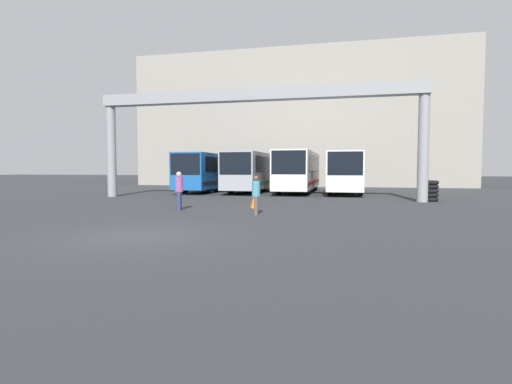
# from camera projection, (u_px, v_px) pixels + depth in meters

# --- Properties ---
(ground_plane) EXTENTS (200.00, 200.00, 0.00)m
(ground_plane) POSITION_uv_depth(u_px,v_px,m) (134.00, 236.00, 11.00)
(ground_plane) COLOR #2D3033
(building_backdrop) EXTENTS (36.04, 12.00, 14.65)m
(building_backdrop) POSITION_uv_depth(u_px,v_px,m) (300.00, 123.00, 47.47)
(building_backdrop) COLOR gray
(building_backdrop) RESTS_ON ground
(overhead_gantry) EXTENTS (20.15, 0.80, 6.71)m
(overhead_gantry) POSITION_uv_depth(u_px,v_px,m) (253.00, 110.00, 24.34)
(overhead_gantry) COLOR gray
(overhead_gantry) RESTS_ON ground
(bus_slot_0) EXTENTS (2.44, 10.69, 3.06)m
(bus_slot_0) POSITION_uv_depth(u_px,v_px,m) (211.00, 170.00, 33.24)
(bus_slot_0) COLOR #1959A5
(bus_slot_0) RESTS_ON ground
(bus_slot_1) EXTENTS (2.48, 11.28, 3.11)m
(bus_slot_1) POSITION_uv_depth(u_px,v_px,m) (254.00, 170.00, 32.69)
(bus_slot_1) COLOR #999EA5
(bus_slot_1) RESTS_ON ground
(bus_slot_2) EXTENTS (2.53, 10.78, 3.19)m
(bus_slot_2) POSITION_uv_depth(u_px,v_px,m) (298.00, 169.00, 31.61)
(bus_slot_2) COLOR silver
(bus_slot_2) RESTS_ON ground
(bus_slot_3) EXTENTS (2.46, 10.80, 3.08)m
(bus_slot_3) POSITION_uv_depth(u_px,v_px,m) (346.00, 170.00, 30.79)
(bus_slot_3) COLOR silver
(bus_slot_3) RESTS_ON ground
(pedestrian_far_center) EXTENTS (0.33, 0.33, 1.59)m
(pedestrian_far_center) POSITION_uv_depth(u_px,v_px,m) (256.00, 194.00, 16.06)
(pedestrian_far_center) COLOR brown
(pedestrian_far_center) RESTS_ON ground
(pedestrian_near_left) EXTENTS (0.36, 0.36, 1.74)m
(pedestrian_near_left) POSITION_uv_depth(u_px,v_px,m) (179.00, 190.00, 18.02)
(pedestrian_near_left) COLOR navy
(pedestrian_near_left) RESTS_ON ground
(traffic_cone) EXTENTS (0.38, 0.38, 0.71)m
(traffic_cone) POSITION_uv_depth(u_px,v_px,m) (254.00, 201.00, 18.98)
(traffic_cone) COLOR orange
(traffic_cone) RESTS_ON ground
(tire_stack) EXTENTS (1.04, 1.04, 1.20)m
(tire_stack) POSITION_uv_depth(u_px,v_px,m) (429.00, 191.00, 22.98)
(tire_stack) COLOR black
(tire_stack) RESTS_ON ground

